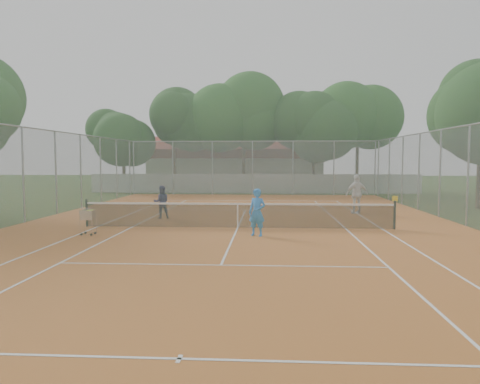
# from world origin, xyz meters

# --- Properties ---
(ground) EXTENTS (120.00, 120.00, 0.00)m
(ground) POSITION_xyz_m (0.00, 0.00, 0.00)
(ground) COLOR #1C350E
(ground) RESTS_ON ground
(court_pad) EXTENTS (18.00, 34.00, 0.02)m
(court_pad) POSITION_xyz_m (0.00, 0.00, 0.01)
(court_pad) COLOR #BE6425
(court_pad) RESTS_ON ground
(court_lines) EXTENTS (10.98, 23.78, 0.01)m
(court_lines) POSITION_xyz_m (0.00, 0.00, 0.02)
(court_lines) COLOR white
(court_lines) RESTS_ON court_pad
(tennis_net) EXTENTS (11.88, 0.10, 0.98)m
(tennis_net) POSITION_xyz_m (0.00, 0.00, 0.51)
(tennis_net) COLOR black
(tennis_net) RESTS_ON court_pad
(perimeter_fence) EXTENTS (18.00, 34.00, 4.00)m
(perimeter_fence) POSITION_xyz_m (0.00, 0.00, 2.00)
(perimeter_fence) COLOR slate
(perimeter_fence) RESTS_ON ground
(boundary_wall) EXTENTS (26.00, 0.30, 1.50)m
(boundary_wall) POSITION_xyz_m (0.00, 19.00, 0.75)
(boundary_wall) COLOR silver
(boundary_wall) RESTS_ON ground
(clubhouse) EXTENTS (16.40, 9.00, 4.40)m
(clubhouse) POSITION_xyz_m (-2.00, 29.00, 2.20)
(clubhouse) COLOR beige
(clubhouse) RESTS_ON ground
(tropical_trees) EXTENTS (29.00, 19.00, 10.00)m
(tropical_trees) POSITION_xyz_m (0.00, 22.00, 5.00)
(tropical_trees) COLOR black
(tropical_trees) RESTS_ON ground
(player_near) EXTENTS (0.70, 0.58, 1.63)m
(player_near) POSITION_xyz_m (0.79, -1.85, 0.84)
(player_near) COLOR blue
(player_near) RESTS_ON court_pad
(player_far_left) EXTENTS (0.85, 0.75, 1.46)m
(player_far_left) POSITION_xyz_m (-3.59, 2.70, 0.75)
(player_far_left) COLOR #1A1643
(player_far_left) RESTS_ON court_pad
(player_far_right) EXTENTS (1.20, 0.72, 1.91)m
(player_far_right) POSITION_xyz_m (5.48, 5.10, 0.97)
(player_far_right) COLOR silver
(player_far_right) RESTS_ON court_pad
(ball_hopper) EXTENTS (0.48, 0.48, 0.96)m
(ball_hopper) POSITION_xyz_m (-5.08, -2.05, 0.50)
(ball_hopper) COLOR silver
(ball_hopper) RESTS_ON court_pad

